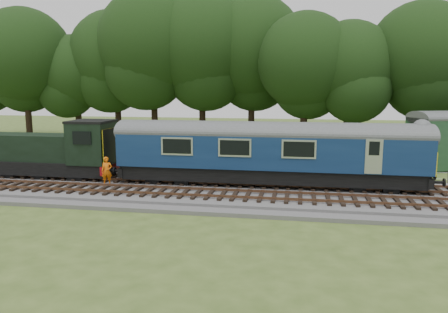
# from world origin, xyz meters

# --- Properties ---
(ground) EXTENTS (120.00, 120.00, 0.00)m
(ground) POSITION_xyz_m (0.00, 0.00, 0.00)
(ground) COLOR #3F5720
(ground) RESTS_ON ground
(ballast) EXTENTS (70.00, 7.00, 0.35)m
(ballast) POSITION_xyz_m (0.00, 0.00, 0.17)
(ballast) COLOR #4C4C4F
(ballast) RESTS_ON ground
(track_north) EXTENTS (67.20, 2.40, 0.21)m
(track_north) POSITION_xyz_m (0.00, 1.40, 0.42)
(track_north) COLOR black
(track_north) RESTS_ON ballast
(track_south) EXTENTS (67.20, 2.40, 0.21)m
(track_south) POSITION_xyz_m (0.00, -1.60, 0.42)
(track_south) COLOR black
(track_south) RESTS_ON ballast
(fence) EXTENTS (64.00, 0.12, 1.00)m
(fence) POSITION_xyz_m (0.00, 4.50, 0.00)
(fence) COLOR #6B6054
(fence) RESTS_ON ground
(tree_line) EXTENTS (70.00, 8.00, 18.00)m
(tree_line) POSITION_xyz_m (0.00, 22.00, 0.00)
(tree_line) COLOR black
(tree_line) RESTS_ON ground
(dmu_railcar) EXTENTS (18.05, 2.86, 3.88)m
(dmu_railcar) POSITION_xyz_m (2.94, 1.40, 2.61)
(dmu_railcar) COLOR black
(dmu_railcar) RESTS_ON ground
(shunter_loco) EXTENTS (8.91, 2.60, 3.38)m
(shunter_loco) POSITION_xyz_m (-10.99, 1.40, 1.97)
(shunter_loco) COLOR black
(shunter_loco) RESTS_ON ground
(worker) EXTENTS (0.74, 0.62, 1.73)m
(worker) POSITION_xyz_m (-6.51, -0.42, 1.22)
(worker) COLOR orange
(worker) RESTS_ON ballast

